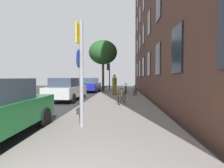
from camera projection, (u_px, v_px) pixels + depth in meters
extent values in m
plane|color=#332D28|center=(81.00, 96.00, 16.60)|extent=(41.80, 41.80, 0.00)
cube|color=#2D2D30|center=(58.00, 96.00, 16.72)|extent=(7.00, 38.00, 0.01)
cube|color=gray|center=(119.00, 95.00, 16.40)|extent=(4.20, 38.00, 0.12)
cube|color=#1E232D|center=(177.00, 49.00, 6.76)|extent=(0.06, 1.26, 1.75)
cube|color=#1E232D|center=(158.00, 59.00, 10.33)|extent=(0.06, 1.26, 1.75)
cube|color=#1E232D|center=(149.00, 64.00, 13.89)|extent=(0.06, 1.26, 1.75)
cube|color=#1E232D|center=(143.00, 67.00, 17.45)|extent=(0.06, 1.26, 1.75)
cube|color=#1E232D|center=(140.00, 69.00, 21.02)|extent=(0.06, 1.26, 1.75)
cube|color=#1E232D|center=(137.00, 70.00, 24.58)|extent=(0.06, 1.26, 1.75)
cube|color=#1E232D|center=(135.00, 71.00, 28.14)|extent=(0.06, 1.26, 1.75)
cube|color=#1E232D|center=(159.00, 4.00, 10.22)|extent=(0.06, 1.26, 1.75)
cube|color=#1E232D|center=(149.00, 23.00, 13.78)|extent=(0.06, 1.26, 1.75)
cube|color=#1E232D|center=(144.00, 34.00, 17.35)|extent=(0.06, 1.26, 1.75)
cube|color=#1E232D|center=(140.00, 42.00, 20.91)|extent=(0.06, 1.26, 1.75)
cube|color=#1E232D|center=(137.00, 47.00, 24.47)|extent=(0.06, 1.26, 1.75)
cube|color=#1E232D|center=(136.00, 51.00, 28.04)|extent=(0.06, 1.26, 1.75)
cube|color=#1E232D|center=(144.00, 1.00, 17.24)|extent=(0.06, 1.26, 1.75)
cube|color=#1E232D|center=(140.00, 15.00, 20.80)|extent=(0.06, 1.26, 1.75)
cube|color=#1E232D|center=(138.00, 24.00, 24.37)|extent=(0.06, 1.26, 1.75)
cube|color=#1E232D|center=(136.00, 31.00, 27.93)|extent=(0.06, 1.26, 1.75)
cube|color=#1E232D|center=(138.00, 0.00, 24.26)|extent=(0.06, 1.26, 1.75)
cube|color=#1E232D|center=(136.00, 10.00, 27.82)|extent=(0.06, 1.26, 1.75)
cylinder|color=gray|center=(81.00, 74.00, 5.58)|extent=(0.12, 0.12, 3.27)
cube|color=yellow|center=(79.00, 34.00, 5.54)|extent=(0.03, 0.60, 0.60)
cylinder|color=#14339E|center=(79.00, 59.00, 5.57)|extent=(0.03, 0.56, 0.56)
cylinder|color=black|center=(109.00, 77.00, 22.42)|extent=(0.12, 0.12, 3.31)
cube|color=black|center=(108.00, 67.00, 22.39)|extent=(0.20, 0.24, 0.80)
sphere|color=red|center=(107.00, 65.00, 22.38)|extent=(0.16, 0.16, 0.16)
sphere|color=#523707|center=(107.00, 67.00, 22.39)|extent=(0.16, 0.16, 0.16)
sphere|color=#083E11|center=(107.00, 69.00, 22.40)|extent=(0.16, 0.16, 0.16)
cylinder|color=#4C3823|center=(103.00, 76.00, 20.37)|extent=(0.26, 0.26, 3.42)
ellipsoid|color=#235123|center=(103.00, 52.00, 20.28)|extent=(3.15, 3.15, 2.68)
torus|color=black|center=(124.00, 97.00, 11.21)|extent=(0.20, 0.63, 0.64)
torus|color=black|center=(120.00, 99.00, 10.17)|extent=(0.20, 0.63, 0.64)
cylinder|color=#C68C19|center=(122.00, 95.00, 10.68)|extent=(0.27, 0.90, 0.04)
cylinder|color=#C68C19|center=(121.00, 97.00, 10.43)|extent=(0.18, 0.55, 0.30)
cylinder|color=#C68C19|center=(121.00, 91.00, 10.52)|extent=(0.04, 0.04, 0.28)
cube|color=black|center=(121.00, 88.00, 10.52)|extent=(0.10, 0.24, 0.06)
cylinder|color=#4C4C4C|center=(124.00, 89.00, 11.19)|extent=(0.41, 0.13, 0.03)
torus|color=black|center=(136.00, 92.00, 16.05)|extent=(0.17, 0.60, 0.61)
torus|color=black|center=(134.00, 92.00, 15.00)|extent=(0.17, 0.60, 0.61)
cylinder|color=#99999E|center=(135.00, 90.00, 15.52)|extent=(0.24, 0.91, 0.04)
cylinder|color=#99999E|center=(135.00, 91.00, 15.26)|extent=(0.16, 0.56, 0.30)
cylinder|color=#99999E|center=(135.00, 87.00, 15.35)|extent=(0.04, 0.04, 0.28)
cube|color=black|center=(135.00, 85.00, 15.35)|extent=(0.10, 0.24, 0.06)
cylinder|color=#4C4C4C|center=(136.00, 86.00, 16.03)|extent=(0.42, 0.12, 0.03)
torus|color=black|center=(126.00, 89.00, 18.64)|extent=(0.11, 0.70, 0.70)
torus|color=black|center=(125.00, 90.00, 17.58)|extent=(0.11, 0.70, 0.70)
cylinder|color=#267233|center=(126.00, 88.00, 18.10)|extent=(0.14, 0.92, 0.04)
cylinder|color=#267233|center=(126.00, 89.00, 17.84)|extent=(0.10, 0.56, 0.30)
cylinder|color=#267233|center=(126.00, 85.00, 17.93)|extent=(0.04, 0.04, 0.28)
cube|color=black|center=(126.00, 83.00, 17.93)|extent=(0.10, 0.24, 0.06)
cylinder|color=#4C4C4C|center=(126.00, 84.00, 18.63)|extent=(0.42, 0.07, 0.03)
cylinder|color=olive|center=(113.00, 90.00, 16.00)|extent=(0.17, 0.17, 0.89)
cylinder|color=olive|center=(116.00, 90.00, 15.99)|extent=(0.17, 0.17, 0.89)
cylinder|color=olive|center=(114.00, 81.00, 15.97)|extent=(0.52, 0.52, 0.67)
sphere|color=#936B4C|center=(114.00, 76.00, 15.96)|extent=(0.24, 0.24, 0.24)
cylinder|color=black|center=(44.00, 117.00, 6.03)|extent=(0.22, 0.64, 0.64)
cube|color=#B7B7BC|center=(67.00, 91.00, 12.91)|extent=(1.98, 4.41, 0.70)
cube|color=#2D3847|center=(66.00, 82.00, 12.68)|extent=(1.62, 2.49, 0.60)
cylinder|color=black|center=(62.00, 94.00, 14.36)|extent=(0.22, 0.64, 0.64)
cylinder|color=black|center=(83.00, 94.00, 14.27)|extent=(0.22, 0.64, 0.64)
cylinder|color=black|center=(47.00, 98.00, 11.59)|extent=(0.22, 0.64, 0.64)
cylinder|color=black|center=(73.00, 98.00, 11.49)|extent=(0.22, 0.64, 0.64)
cube|color=navy|center=(90.00, 86.00, 20.67)|extent=(1.98, 4.38, 0.70)
cube|color=#384756|center=(90.00, 81.00, 20.43)|extent=(1.62, 2.47, 0.60)
cylinder|color=black|center=(85.00, 88.00, 22.11)|extent=(0.22, 0.64, 0.64)
cylinder|color=black|center=(99.00, 89.00, 22.02)|extent=(0.22, 0.64, 0.64)
cylinder|color=black|center=(80.00, 90.00, 19.35)|extent=(0.22, 0.64, 0.64)
cylinder|color=black|center=(96.00, 90.00, 19.26)|extent=(0.22, 0.64, 0.64)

